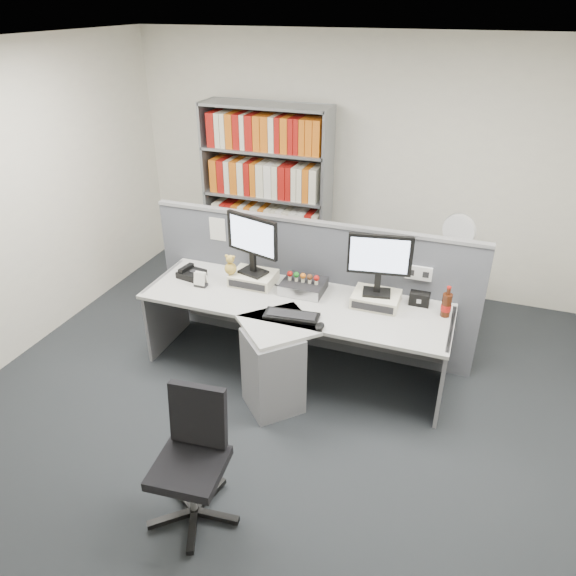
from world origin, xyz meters
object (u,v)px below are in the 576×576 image
at_px(shelving_unit, 267,199).
at_px(office_chair, 193,454).
at_px(speaker, 420,299).
at_px(desktop_pc, 303,286).
at_px(desk, 286,340).
at_px(filing_cabinet, 448,297).
at_px(desk_calendar, 201,280).
at_px(monitor_right, 380,260).
at_px(monitor_left, 252,240).
at_px(mouse, 320,326).
at_px(keyboard, 292,316).
at_px(desk_phone, 191,273).
at_px(cola_bottle, 446,305).
at_px(desk_fan, 459,234).

height_order(shelving_unit, office_chair, shelving_unit).
bearing_deg(speaker, desktop_pc, -173.81).
xyz_separation_m(desk, shelving_unit, (-0.90, 1.85, 0.52)).
height_order(speaker, filing_cabinet, speaker).
bearing_deg(desk, desk_calendar, 168.43).
distance_m(desktop_pc, filing_cabinet, 1.61).
distance_m(desk, monitor_right, 1.01).
relative_size(desk_calendar, speaker, 0.81).
relative_size(monitor_left, mouse, 4.78).
height_order(mouse, office_chair, office_chair).
bearing_deg(speaker, monitor_left, -175.32).
xyz_separation_m(desk, keyboard, (0.07, -0.05, 0.28)).
relative_size(desktop_pc, desk_phone, 1.49).
relative_size(mouse, office_chair, 0.13).
bearing_deg(cola_bottle, keyboard, -159.06).
bearing_deg(speaker, desk_phone, -174.44).
bearing_deg(office_chair, mouse, 71.53).
xyz_separation_m(desk_calendar, desk_fan, (2.06, 1.22, 0.25)).
bearing_deg(office_chair, desk, 86.02).
relative_size(monitor_left, filing_cabinet, 0.76).
relative_size(speaker, office_chair, 0.19).
xyz_separation_m(monitor_right, desktop_pc, (-0.64, 0.01, -0.36)).
bearing_deg(desk_phone, desktop_pc, 4.97).
relative_size(mouse, desk_fan, 0.21).
bearing_deg(desk_calendar, desktop_pc, 14.01).
relative_size(filing_cabinet, desk_fan, 1.34).
xyz_separation_m(monitor_right, keyboard, (-0.59, -0.43, -0.40)).
distance_m(desk_phone, cola_bottle, 2.24).
xyz_separation_m(monitor_left, desk_phone, (-0.58, -0.08, -0.38)).
bearing_deg(monitor_left, desk_calendar, -153.48).
bearing_deg(desktop_pc, keyboard, -83.74).
bearing_deg(shelving_unit, desk, -64.04).
distance_m(keyboard, filing_cabinet, 1.88).
distance_m(monitor_left, filing_cabinet, 2.09).
distance_m(desk, filing_cabinet, 1.85).
height_order(desk, mouse, mouse).
distance_m(desk_phone, speaker, 2.03).
bearing_deg(shelving_unit, desktop_pc, -57.70).
bearing_deg(office_chair, speaker, 60.16).
bearing_deg(monitor_right, desk, -149.63).
distance_m(monitor_right, cola_bottle, 0.64).
bearing_deg(desk_fan, office_chair, -114.85).
height_order(desk_phone, filing_cabinet, desk_phone).
height_order(speaker, office_chair, office_chair).
relative_size(mouse, speaker, 0.68).
height_order(keyboard, speaker, speaker).
bearing_deg(cola_bottle, mouse, -149.44).
relative_size(monitor_right, speaker, 3.15).
xyz_separation_m(monitor_left, speaker, (1.44, 0.12, -0.36)).
bearing_deg(monitor_right, monitor_left, 180.00).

